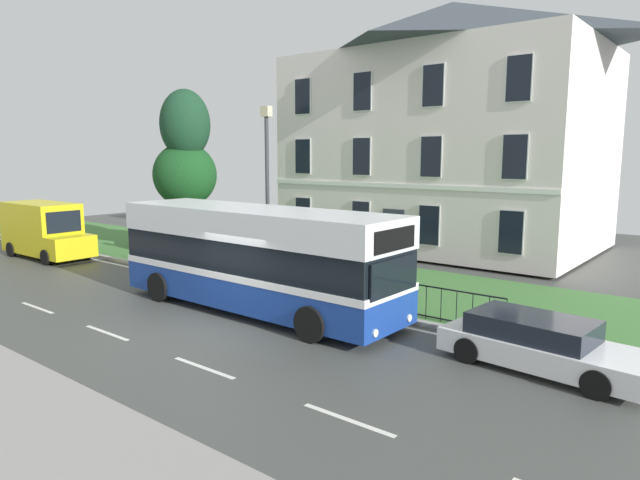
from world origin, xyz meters
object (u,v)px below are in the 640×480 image
at_px(parked_hatchback_00, 539,343).
at_px(street_lamp_post, 267,183).
at_px(georgian_townhouse, 448,126).
at_px(single_decker_bus, 256,257).
at_px(white_panel_van, 44,230).
at_px(evergreen_tree, 186,187).

xyz_separation_m(parked_hatchback_00, street_lamp_post, (-10.21, 1.93, 3.18)).
relative_size(georgian_townhouse, street_lamp_post, 2.31).
relative_size(single_decker_bus, white_panel_van, 1.89).
height_order(evergreen_tree, parked_hatchback_00, evergreen_tree).
height_order(georgian_townhouse, street_lamp_post, georgian_townhouse).
bearing_deg(parked_hatchback_00, georgian_townhouse, 128.14).
bearing_deg(evergreen_tree, street_lamp_post, -18.37).
distance_m(single_decker_bus, parked_hatchback_00, 8.41).
height_order(georgian_townhouse, parked_hatchback_00, georgian_townhouse).
xyz_separation_m(georgian_townhouse, parked_hatchback_00, (9.39, -14.43, -5.65)).
relative_size(evergreen_tree, parked_hatchback_00, 1.70).
distance_m(evergreen_tree, white_panel_van, 6.80).
distance_m(single_decker_bus, street_lamp_post, 3.78).
bearing_deg(street_lamp_post, white_panel_van, -169.73).
bearing_deg(white_panel_van, single_decker_bus, -1.82).
distance_m(georgian_townhouse, single_decker_bus, 15.72).
bearing_deg(parked_hatchback_00, street_lamp_post, 174.38).
distance_m(evergreen_tree, parked_hatchback_00, 18.88).
relative_size(single_decker_bus, parked_hatchback_00, 2.19).
bearing_deg(georgian_townhouse, parked_hatchback_00, -56.93).
distance_m(white_panel_van, street_lamp_post, 12.71).
distance_m(georgian_townhouse, parked_hatchback_00, 18.12).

